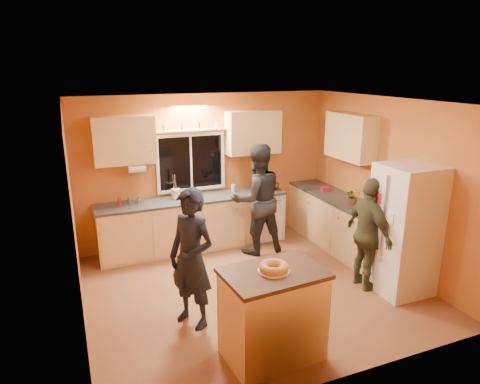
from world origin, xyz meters
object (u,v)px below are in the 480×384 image
refrigerator (405,230)px  person_right (369,234)px  person_center (257,199)px  person_left (192,259)px  island (273,314)px

refrigerator → person_right: (-0.39, 0.25, -0.10)m
person_center → person_right: size_ratio=1.16×
refrigerator → person_center: bearing=124.1°
person_left → person_center: bearing=102.3°
person_center → refrigerator: bearing=123.5°
refrigerator → person_center: 2.35m
island → person_left: size_ratio=0.64×
island → person_center: 2.77m
person_left → person_right: (2.52, -0.06, -0.05)m
island → person_left: 1.16m
island → refrigerator: bearing=10.8°
refrigerator → island: refrigerator is taller
refrigerator → person_left: size_ratio=1.05×
island → person_center: size_ratio=0.59×
refrigerator → person_right: 0.47m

